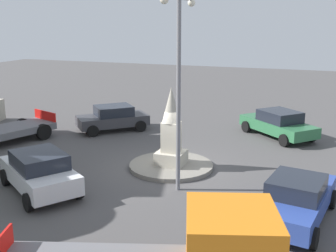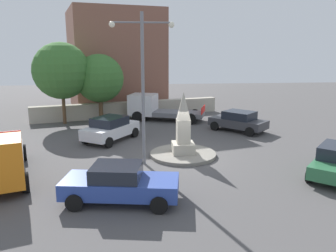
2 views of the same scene
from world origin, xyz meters
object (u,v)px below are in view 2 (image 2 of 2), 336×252
Objects in this scene: monument at (183,127)px; car_dark_grey_passing at (238,121)px; streetlamp at (143,75)px; car_white_near_island at (111,128)px; tree_mid_cluster at (99,78)px; car_blue_parked_left at (120,183)px; tree_near_wall at (61,71)px; corner_building at (115,60)px; truck_white_far_side at (155,108)px.

car_dark_grey_passing is (-4.74, -5.31, -0.86)m from monument.
streetlamp is 1.72× the size of car_white_near_island.
tree_mid_cluster is at bearing -61.60° from monument.
car_dark_grey_passing is 13.31m from car_blue_parked_left.
streetlamp is at bearing 112.84° from car_white_near_island.
car_blue_parked_left is (7.94, 10.69, -0.01)m from car_dark_grey_passing.
tree_mid_cluster is at bearing -79.16° from car_white_near_island.
car_blue_parked_left is 0.73× the size of tree_near_wall.
monument is 0.82× the size of car_dark_grey_passing.
monument is at bearing -120.67° from car_blue_parked_left.
corner_building is at bearing -75.28° from monument.
car_white_near_island is at bearing -84.02° from car_blue_parked_left.
tree_mid_cluster is at bearing -165.28° from tree_near_wall.
car_blue_parked_left is 22.87m from corner_building.
car_white_near_island is 7.52m from tree_near_wall.
monument is 0.45× the size of streetlamp.
car_dark_grey_passing is 11.37m from tree_mid_cluster.
tree_near_wall is at bearing -48.43° from monument.
truck_white_far_side reaches higher than car_dark_grey_passing.
car_blue_parked_left is (1.04, 4.32, -3.72)m from streetlamp.
tree_mid_cluster is (5.32, -9.84, 1.85)m from monument.
car_dark_grey_passing is 7.31m from truck_white_far_side.
corner_building reaches higher than streetlamp.
streetlamp is 1.82× the size of car_dark_grey_passing.
streetlamp is 1.15× the size of truck_white_far_side.
truck_white_far_side is 0.68× the size of corner_building.
tree_mid_cluster is (4.38, 0.05, 2.44)m from truck_white_far_side.
tree_mid_cluster is (0.83, 7.26, -1.27)m from corner_building.
monument is at bearing 95.44° from truck_white_far_side.
monument reaches higher than car_white_near_island.
tree_near_wall reaches higher than car_white_near_island.
monument is 0.78× the size of car_white_near_island.
car_blue_parked_left is at bearing 53.42° from car_dark_grey_passing.
truck_white_far_side is 7.82m from tree_near_wall.
streetlamp is 11.40m from tree_mid_cluster.
monument is 9.95m from truck_white_far_side.
corner_building is 7.42m from tree_mid_cluster.
monument is 5.57m from car_white_near_island.
corner_building reaches higher than tree_mid_cluster.
car_white_near_island is at bearing -41.36° from monument.
car_dark_grey_passing is 13.80m from tree_near_wall.
car_blue_parked_left is 0.71× the size of truck_white_far_side.
tree_near_wall is 2.93m from tree_mid_cluster.
monument is 17.96m from corner_building.
truck_white_far_side is 8.86m from corner_building.
truck_white_far_side is at bearing -173.82° from tree_near_wall.
monument reaches higher than car_dark_grey_passing.
tree_near_wall is at bearing 14.72° from tree_mid_cluster.
corner_building is at bearing -114.21° from tree_near_wall.
tree_near_wall is at bearing -16.52° from car_dark_grey_passing.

